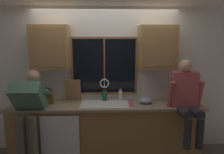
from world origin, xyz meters
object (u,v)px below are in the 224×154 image
at_px(mixing_bowl, 145,100).
at_px(soap_dispenser, 131,102).
at_px(person_standing, 29,109).
at_px(person_sitting_on_counter, 186,97).
at_px(knife_block, 50,97).
at_px(bottle_green_glass, 104,95).
at_px(bottle_tall_clear, 121,95).
at_px(cutting_board, 73,90).

relative_size(mixing_bowl, soap_dispenser, 1.23).
xyz_separation_m(person_standing, person_sitting_on_counter, (2.43, 0.02, 0.16)).
relative_size(knife_block, bottle_green_glass, 1.34).
xyz_separation_m(knife_block, mixing_bowl, (1.61, -0.03, -0.06)).
bearing_deg(bottle_green_glass, mixing_bowl, -14.12).
distance_m(knife_block, mixing_bowl, 1.61).
height_order(person_sitting_on_counter, soap_dispenser, person_sitting_on_counter).
height_order(mixing_bowl, bottle_tall_clear, bottle_tall_clear).
distance_m(person_sitting_on_counter, knife_block, 2.22).
relative_size(person_standing, soap_dispenser, 7.96).
relative_size(cutting_board, soap_dispenser, 2.08).
relative_size(person_standing, bottle_green_glass, 6.29).
xyz_separation_m(person_standing, bottle_green_glass, (1.14, 0.48, 0.08)).
xyz_separation_m(person_sitting_on_counter, cutting_board, (-1.83, 0.48, 0.01)).
bearing_deg(knife_block, person_sitting_on_counter, -8.25).
bearing_deg(bottle_green_glass, person_standing, -157.11).
relative_size(cutting_board, bottle_tall_clear, 1.72).
bearing_deg(bottle_green_glass, knife_block, -170.90).
distance_m(soap_dispenser, bottle_tall_clear, 0.38).
relative_size(cutting_board, mixing_bowl, 1.69).
height_order(cutting_board, soap_dispenser, cutting_board).
bearing_deg(cutting_board, knife_block, -155.84).
bearing_deg(soap_dispenser, cutting_board, 160.16).
bearing_deg(person_sitting_on_counter, cutting_board, 165.34).
bearing_deg(knife_block, mixing_bowl, -1.02).
height_order(mixing_bowl, soap_dispenser, soap_dispenser).
height_order(knife_block, soap_dispenser, knife_block).
bearing_deg(cutting_board, person_standing, -139.92).
bearing_deg(person_standing, cutting_board, 40.08).
bearing_deg(cutting_board, bottle_tall_clear, -0.15).
distance_m(mixing_bowl, bottle_green_glass, 0.72).
distance_m(person_standing, bottle_tall_clear, 1.52).
height_order(person_standing, mixing_bowl, person_standing).
bearing_deg(mixing_bowl, person_sitting_on_counter, -26.23).
relative_size(person_sitting_on_counter, mixing_bowl, 5.38).
bearing_deg(knife_block, cutting_board, 24.16).
height_order(knife_block, bottle_tall_clear, knife_block).
xyz_separation_m(knife_block, soap_dispenser, (1.34, -0.19, -0.04)).
xyz_separation_m(person_standing, cutting_board, (0.59, 0.50, 0.17)).
bearing_deg(mixing_bowl, bottle_tall_clear, 155.24).
height_order(soap_dispenser, bottle_tall_clear, bottle_tall_clear).
distance_m(person_sitting_on_counter, bottle_tall_clear, 1.11).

